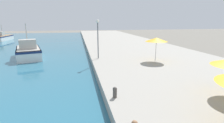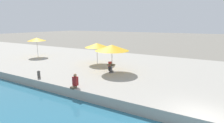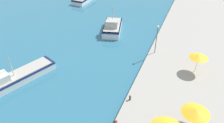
{
  "view_description": "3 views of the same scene",
  "coord_description": "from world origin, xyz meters",
  "px_view_note": "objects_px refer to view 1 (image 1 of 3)",
  "views": [
    {
      "loc": [
        -1.51,
        3.0,
        5.19
      ],
      "look_at": [
        1.5,
        18.22,
        1.54
      ],
      "focal_mm": 28.0,
      "sensor_mm": 36.0,
      "label": 1
    },
    {
      "loc": [
        -8.66,
        0.07,
        5.2
      ],
      "look_at": [
        5.29,
        8.04,
        1.74
      ],
      "focal_mm": 28.0,
      "sensor_mm": 36.0,
      "label": 2
    },
    {
      "loc": [
        5.44,
        -5.28,
        18.84
      ],
      "look_at": [
        -4.0,
        18.0,
        1.34
      ],
      "focal_mm": 35.0,
      "sensor_mm": 36.0,
      "label": 3
    }
  ],
  "objects_px": {
    "fishing_boat_mid": "(28,51)",
    "fishing_boat_distant": "(3,37)",
    "mooring_bollard": "(115,92)",
    "lamppost": "(98,32)",
    "cafe_umbrella_striped": "(156,40)"
  },
  "relations": [
    {
      "from": "fishing_boat_mid",
      "to": "mooring_bollard",
      "type": "distance_m",
      "value": 18.68
    },
    {
      "from": "fishing_boat_mid",
      "to": "fishing_boat_distant",
      "type": "distance_m",
      "value": 27.99
    },
    {
      "from": "fishing_boat_mid",
      "to": "mooring_bollard",
      "type": "xyz_separation_m",
      "value": [
        8.84,
        -16.45,
        0.11
      ]
    },
    {
      "from": "cafe_umbrella_striped",
      "to": "fishing_boat_mid",
      "type": "bearing_deg",
      "value": 152.67
    },
    {
      "from": "fishing_boat_distant",
      "to": "mooring_bollard",
      "type": "distance_m",
      "value": 46.66
    },
    {
      "from": "lamppost",
      "to": "fishing_boat_mid",
      "type": "bearing_deg",
      "value": 149.99
    },
    {
      "from": "fishing_boat_mid",
      "to": "cafe_umbrella_striped",
      "type": "relative_size",
      "value": 2.78
    },
    {
      "from": "mooring_bollard",
      "to": "lamppost",
      "type": "bearing_deg",
      "value": 88.26
    },
    {
      "from": "fishing_boat_mid",
      "to": "mooring_bollard",
      "type": "bearing_deg",
      "value": -77.25
    },
    {
      "from": "mooring_bollard",
      "to": "lamppost",
      "type": "xyz_separation_m",
      "value": [
        0.34,
        11.15,
        2.74
      ]
    },
    {
      "from": "fishing_boat_distant",
      "to": "cafe_umbrella_striped",
      "type": "relative_size",
      "value": 2.85
    },
    {
      "from": "fishing_boat_mid",
      "to": "cafe_umbrella_striped",
      "type": "bearing_deg",
      "value": -42.81
    },
    {
      "from": "fishing_boat_mid",
      "to": "lamppost",
      "type": "height_order",
      "value": "lamppost"
    },
    {
      "from": "lamppost",
      "to": "fishing_boat_distant",
      "type": "bearing_deg",
      "value": 125.6
    },
    {
      "from": "mooring_bollard",
      "to": "lamppost",
      "type": "height_order",
      "value": "lamppost"
    }
  ]
}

